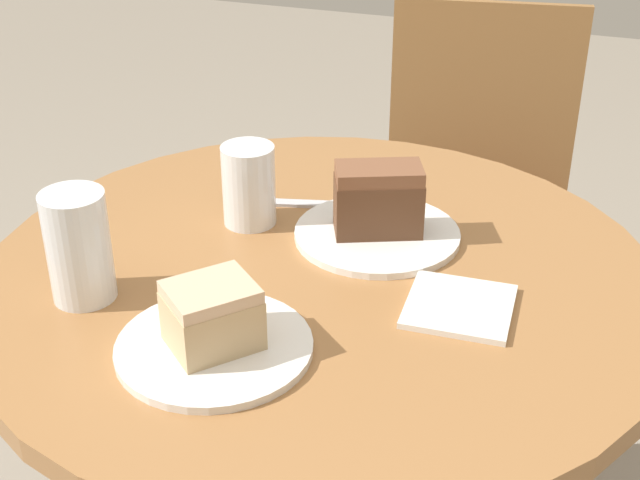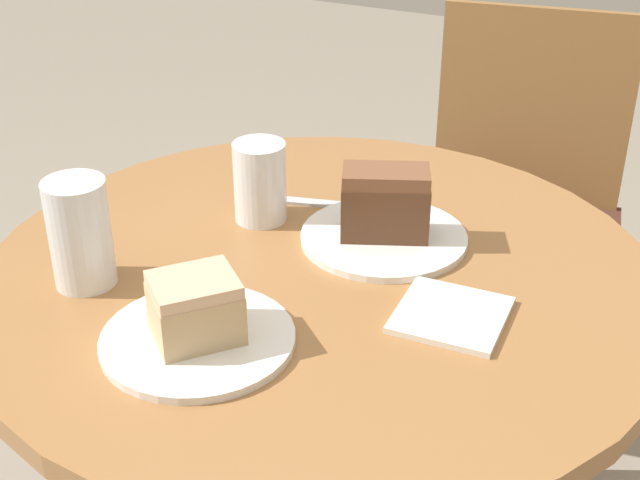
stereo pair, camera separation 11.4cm
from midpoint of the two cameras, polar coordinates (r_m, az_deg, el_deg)
The scene contains 10 objects.
table at distance 1.27m, azimuth -2.60°, elevation -9.44°, with size 0.88×0.88×0.77m.
chair at distance 2.01m, azimuth 8.27°, elevation 2.24°, with size 0.51×0.51×0.88m.
plate_near at distance 1.22m, azimuth 1.03°, elevation 0.31°, with size 0.23×0.23×0.01m.
plate_far at distance 1.01m, azimuth -10.01°, elevation -6.86°, with size 0.22×0.22×0.01m.
cake_slice_near at distance 1.20m, azimuth 1.05°, elevation 2.53°, with size 0.13×0.10×0.10m.
cake_slice_far at distance 0.99m, azimuth -10.21°, elevation -4.88°, with size 0.12×0.12×0.07m.
glass_lemonade at distance 1.25m, azimuth -7.17°, elevation 3.14°, with size 0.07×0.07×0.12m.
glass_water at distance 1.12m, azimuth -18.00°, elevation -0.81°, with size 0.08×0.08×0.14m.
napkin_stack at distance 1.07m, azimuth 5.93°, elevation -4.34°, with size 0.13×0.13×0.01m.
fork at distance 1.31m, azimuth -3.29°, elevation 2.26°, with size 0.16×0.06×0.00m.
Camera 1 is at (0.33, -0.94, 1.36)m, focal length 50.00 mm.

